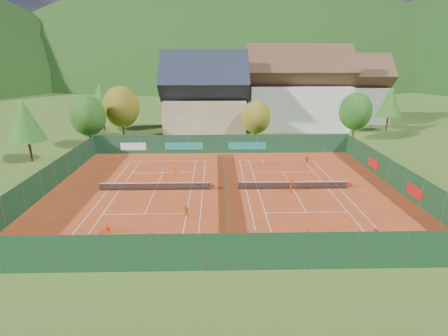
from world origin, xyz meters
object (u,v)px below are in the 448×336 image
player_right_near (292,186)px  player_left_near (108,227)px  player_left_far (175,171)px  player_right_far_a (264,160)px  chalet (205,101)px  hotel_block_b (349,93)px  player_left_mid (186,211)px  player_right_far_b (307,160)px  ball_hopper (376,232)px  hotel_block_a (297,93)px

player_right_near → player_left_near: bearing=157.4°
player_left_far → player_right_far_a: size_ratio=1.18×
chalet → hotel_block_b: size_ratio=0.94×
player_left_mid → player_right_far_b: size_ratio=0.91×
ball_hopper → player_right_far_a: bearing=107.6°
hotel_block_a → player_left_mid: bearing=-114.7°
player_left_far → chalet: bearing=-112.0°
hotel_block_b → player_right_near: bearing=-116.5°
player_right_far_a → player_right_far_b: bearing=-172.1°
player_right_near → player_right_far_b: (4.43, 10.81, -0.09)m
hotel_block_b → player_left_mid: hotel_block_b is taller
ball_hopper → player_right_near: size_ratio=0.52×
hotel_block_b → player_left_far: 53.84m
player_left_mid → player_left_far: player_left_far is taller
chalet → hotel_block_b: 35.85m
hotel_block_b → player_right_far_a: size_ratio=12.96×
player_left_near → player_right_far_b: player_right_far_b is taller
ball_hopper → player_left_near: 23.01m
hotel_block_a → player_right_far_a: size_ratio=16.20×
player_left_mid → player_right_near: 12.99m
ball_hopper → player_left_far: 24.83m
ball_hopper → player_right_far_b: bearing=91.6°
hotel_block_b → player_left_near: (-40.36, -54.31, -5.97)m
hotel_block_b → player_left_near: bearing=-126.6°
player_left_mid → player_left_far: (-2.40, 11.74, 0.18)m
player_left_far → player_left_mid: bearing=86.8°
hotel_block_a → player_left_near: size_ratio=16.74×
hotel_block_b → player_right_far_b: bearing=-117.7°
chalet → player_right_far_a: size_ratio=12.15×
hotel_block_b → player_left_mid: bearing=-123.5°
chalet → ball_hopper: bearing=-69.4°
chalet → ball_hopper: (15.62, -41.56, -6.07)m
player_right_near → ball_hopper: bearing=-114.6°
chalet → player_left_near: chalet is taller
player_right_near → player_right_far_b: bearing=17.7°
hotel_block_a → hotel_block_b: 16.14m
ball_hopper → player_right_far_a: (-6.75, 21.30, 0.11)m
ball_hopper → player_left_mid: player_left_mid is taller
player_right_far_b → chalet: bearing=-52.7°
player_left_far → hotel_block_a: bearing=-140.1°
chalet → player_left_far: (-3.23, -25.40, -5.84)m
hotel_block_b → ball_hopper: (-17.38, -55.56, -6.06)m
player_right_far_a → player_right_far_b: player_right_far_b is taller
hotel_block_a → player_right_near: hotel_block_a is taller
hotel_block_b → player_left_far: bearing=-132.6°
hotel_block_a → hotel_block_b: size_ratio=1.25×
hotel_block_a → player_right_near: bearing=-102.8°
hotel_block_a → hotel_block_b: (14.00, 8.00, -0.76)m
ball_hopper → player_left_mid: 17.04m
ball_hopper → player_right_near: player_right_near is taller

